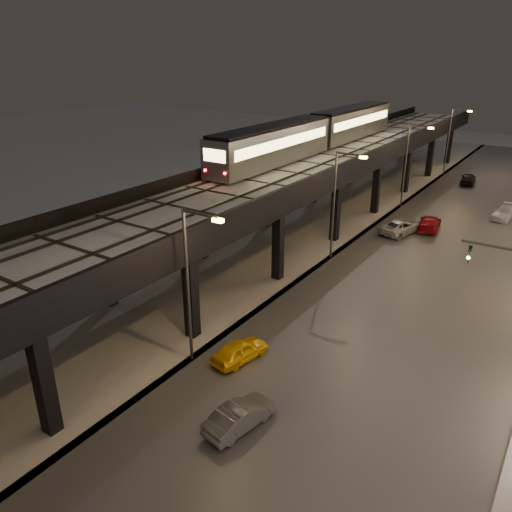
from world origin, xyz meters
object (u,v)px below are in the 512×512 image
Objects in this scene: car_far_white at (468,179)px; car_mid_silver at (400,227)px; car_mid_dark at (429,223)px; car_near_white at (240,417)px; car_taxi at (240,351)px; car_onc_white at (505,213)px; subway_train at (317,132)px.

car_mid_silver is at bearing 80.26° from car_far_white.
car_far_white is at bearing -96.25° from car_mid_dark.
car_far_white is (-1.45, 53.20, 0.10)m from car_near_white.
car_mid_dark is (-0.60, 32.69, 0.06)m from car_near_white.
car_taxi is 36.93m from car_onc_white.
car_near_white is at bearing 84.57° from car_far_white.
car_far_white is (1.11, 23.18, 0.04)m from car_mid_silver.
car_near_white is at bearing 109.27° from car_mid_silver.
car_mid_dark is 1.10× the size of car_far_white.
car_taxi is 0.83× the size of car_onc_white.
subway_train is 14.84m from car_mid_dark.
car_taxi is at bearing 81.01° from car_far_white.
car_near_white is (3.15, -4.44, 0.01)m from car_taxi.
car_taxi is 5.44m from car_near_white.
car_onc_white is (6.39, -12.73, -0.09)m from car_far_white.
car_mid_dark reaches higher than car_near_white.
car_near_white is 30.12m from car_mid_silver.
car_mid_dark is at bearing -84.21° from car_taxi.
car_mid_dark is (1.96, 2.67, -0.00)m from car_mid_silver.
car_mid_silver is 1.15× the size of car_far_white.
subway_train is 13.51m from car_mid_silver.
car_near_white is 32.69m from car_mid_dark.
car_mid_silver is 12.87m from car_onc_white.
car_mid_dark is at bearing -0.93° from subway_train.
car_mid_dark is 20.53m from car_far_white.
car_taxi is at bearing -44.54° from car_near_white.
car_far_white reaches higher than car_near_white.
car_onc_white is (4.95, 40.46, 0.01)m from car_near_white.
subway_train is 31.19m from car_taxi.
car_near_white is 53.22m from car_far_white.
car_far_white is (-0.84, 20.51, 0.04)m from car_mid_dark.
subway_train is 9.28× the size of car_near_white.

